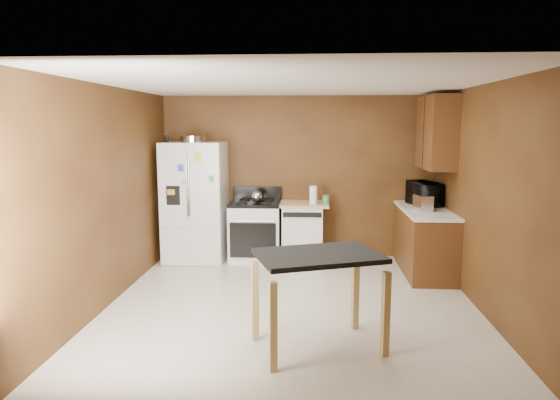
# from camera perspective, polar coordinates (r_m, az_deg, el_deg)

# --- Properties ---
(floor) EXTENTS (4.50, 4.50, 0.00)m
(floor) POSITION_cam_1_polar(r_m,az_deg,el_deg) (5.88, 1.36, -11.90)
(floor) COLOR white
(floor) RESTS_ON ground
(ceiling) EXTENTS (4.50, 4.50, 0.00)m
(ceiling) POSITION_cam_1_polar(r_m,az_deg,el_deg) (5.52, 1.46, 13.19)
(ceiling) COLOR white
(ceiling) RESTS_ON ground
(wall_back) EXTENTS (4.20, 0.00, 4.20)m
(wall_back) POSITION_cam_1_polar(r_m,az_deg,el_deg) (7.79, 2.08, 2.65)
(wall_back) COLOR brown
(wall_back) RESTS_ON ground
(wall_front) EXTENTS (4.20, 0.00, 4.20)m
(wall_front) POSITION_cam_1_polar(r_m,az_deg,el_deg) (3.36, -0.16, -5.34)
(wall_front) COLOR brown
(wall_front) RESTS_ON ground
(wall_left) EXTENTS (0.00, 4.50, 4.50)m
(wall_left) POSITION_cam_1_polar(r_m,az_deg,el_deg) (6.02, -18.98, 0.43)
(wall_left) COLOR brown
(wall_left) RESTS_ON ground
(wall_right) EXTENTS (0.00, 4.50, 4.50)m
(wall_right) POSITION_cam_1_polar(r_m,az_deg,el_deg) (5.87, 22.36, 0.04)
(wall_right) COLOR brown
(wall_right) RESTS_ON ground
(roasting_pan) EXTENTS (0.39, 0.39, 0.10)m
(roasting_pan) POSITION_cam_1_polar(r_m,az_deg,el_deg) (7.57, -9.90, 6.90)
(roasting_pan) COLOR silver
(roasting_pan) RESTS_ON refrigerator
(pen_cup) EXTENTS (0.07, 0.07, 0.11)m
(pen_cup) POSITION_cam_1_polar(r_m,az_deg,el_deg) (7.56, -12.84, 6.84)
(pen_cup) COLOR black
(pen_cup) RESTS_ON refrigerator
(kettle) EXTENTS (0.18, 0.18, 0.18)m
(kettle) POSITION_cam_1_polar(r_m,az_deg,el_deg) (7.49, -2.69, 0.39)
(kettle) COLOR silver
(kettle) RESTS_ON gas_range
(paper_towel) EXTENTS (0.13, 0.13, 0.27)m
(paper_towel) POSITION_cam_1_polar(r_m,az_deg,el_deg) (7.40, 3.83, 0.56)
(paper_towel) COLOR white
(paper_towel) RESTS_ON dishwasher
(green_canister) EXTENTS (0.14, 0.14, 0.12)m
(green_canister) POSITION_cam_1_polar(r_m,az_deg,el_deg) (7.55, 5.26, 0.12)
(green_canister) COLOR green
(green_canister) RESTS_ON dishwasher
(toaster) EXTENTS (0.23, 0.32, 0.21)m
(toaster) POSITION_cam_1_polar(r_m,az_deg,el_deg) (7.05, 16.03, -0.31)
(toaster) COLOR silver
(toaster) RESTS_ON right_cabinets
(microwave) EXTENTS (0.53, 0.65, 0.31)m
(microwave) POSITION_cam_1_polar(r_m,az_deg,el_deg) (7.52, 16.14, 0.61)
(microwave) COLOR black
(microwave) RESTS_ON right_cabinets
(refrigerator) EXTENTS (0.90, 0.80, 1.80)m
(refrigerator) POSITION_cam_1_polar(r_m,az_deg,el_deg) (7.66, -9.69, -0.21)
(refrigerator) COLOR white
(refrigerator) RESTS_ON ground
(gas_range) EXTENTS (0.76, 0.68, 1.10)m
(gas_range) POSITION_cam_1_polar(r_m,az_deg,el_deg) (7.64, -2.83, -3.46)
(gas_range) COLOR white
(gas_range) RESTS_ON ground
(dishwasher) EXTENTS (0.78, 0.63, 0.89)m
(dishwasher) POSITION_cam_1_polar(r_m,az_deg,el_deg) (7.62, 2.59, -3.56)
(dishwasher) COLOR white
(dishwasher) RESTS_ON ground
(right_cabinets) EXTENTS (0.63, 1.58, 2.45)m
(right_cabinets) POSITION_cam_1_polar(r_m,az_deg,el_deg) (7.26, 16.55, -0.87)
(right_cabinets) COLOR #5A2D18
(right_cabinets) RESTS_ON ground
(island) EXTENTS (1.28, 1.05, 0.91)m
(island) POSITION_cam_1_polar(r_m,az_deg,el_deg) (4.59, 4.43, -7.91)
(island) COLOR black
(island) RESTS_ON ground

